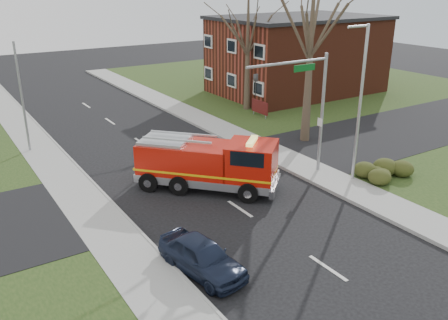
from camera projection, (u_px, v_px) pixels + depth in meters
ground at (240, 209)px, 22.99m from camera, size 120.00×120.00×0.00m
sidewalk_right at (333, 180)px, 26.10m from camera, size 2.40×80.00×0.15m
sidewalk_left at (118, 244)px, 19.84m from camera, size 2.40×80.00×0.15m
cross_street_right at (445, 119)px, 37.41m from camera, size 30.00×8.00×0.15m
brick_building at (297, 55)px, 45.42m from camera, size 15.40×10.40×7.25m
health_center_sign at (260, 107)px, 37.80m from camera, size 0.12×2.00×1.40m
hedge_corner at (382, 167)px, 26.54m from camera, size 2.80×2.00×0.90m
bare_tree_near at (312, 30)px, 29.86m from camera, size 6.00×6.00×12.00m
bare_tree_far at (248, 32)px, 38.02m from camera, size 5.25×5.25×10.50m
traffic_signal_mast at (306, 95)px, 25.12m from camera, size 5.29×0.18×6.80m
streetlight_pole at (360, 100)px, 24.58m from camera, size 1.48×0.16×8.40m
utility_pole_far at (22, 99)px, 29.32m from camera, size 0.14×0.14×7.00m
fire_engine at (209, 165)px, 24.85m from camera, size 6.74×6.99×2.92m
parked_car_maroon at (202, 256)px, 17.83m from camera, size 2.25×4.19×1.36m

